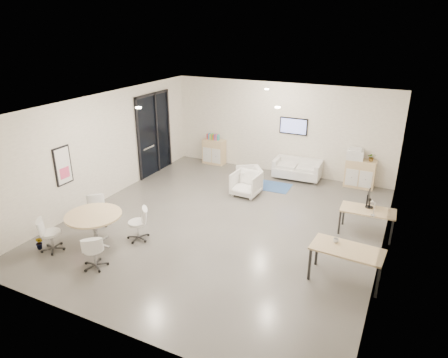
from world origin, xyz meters
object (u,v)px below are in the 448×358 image
sideboard_left (214,152)px  desk_rear (368,212)px  loveseat (297,170)px  desk_front (347,252)px  round_table (94,217)px  armchair_right (246,183)px  sideboard_right (360,174)px  armchair_left (249,177)px

sideboard_left → desk_rear: size_ratio=0.69×
loveseat → desk_rear: size_ratio=1.20×
desk_front → round_table: bearing=-164.7°
sideboard_left → armchair_right: size_ratio=1.13×
sideboard_left → sideboard_right: size_ratio=1.01×
sideboard_right → desk_rear: sideboard_right is taller
sideboard_left → armchair_left: sideboard_left is taller
armchair_left → desk_front: armchair_left is taller
sideboard_left → desk_front: bearing=-42.7°
sideboard_left → round_table: bearing=-88.6°
sideboard_right → desk_front: bearing=-84.6°
desk_front → armchair_right: bearing=142.2°
sideboard_right → round_table: bearing=-128.3°
round_table → sideboard_right: bearing=51.7°
loveseat → armchair_right: 2.34m
loveseat → round_table: 7.21m
armchair_right → sideboard_left: bearing=137.7°
desk_rear → round_table: (-5.86, -3.42, 0.11)m
desk_rear → desk_front: bearing=-95.6°
sideboard_right → round_table: (-5.22, -6.62, 0.27)m
sideboard_right → desk_rear: bearing=-78.6°
sideboard_right → desk_rear: (0.64, -3.20, 0.16)m
armchair_right → sideboard_right: bearing=38.2°
armchair_right → desk_front: (3.61, -3.20, 0.27)m
sideboard_right → desk_front: (0.52, -5.44, 0.21)m
loveseat → round_table: bearing=-118.2°
desk_rear → armchair_left: bearing=155.7°
round_table → sideboard_left: bearing=91.4°
desk_rear → round_table: bearing=-152.1°
desk_front → desk_rear: bearing=90.5°
sideboard_right → round_table: 8.43m
loveseat → desk_rear: loveseat is taller
desk_front → round_table: round_table is taller
sideboard_right → armchair_left: size_ratio=1.23×
loveseat → desk_front: desk_front is taller
sideboard_right → armchair_right: size_ratio=1.13×
sideboard_right → desk_front: sideboard_right is taller
desk_rear → desk_front: size_ratio=0.91×
armchair_left → desk_rear: bearing=31.8°
desk_rear → loveseat: bearing=129.2°
desk_rear → desk_front: desk_front is taller
desk_rear → desk_front: 2.25m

